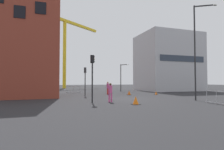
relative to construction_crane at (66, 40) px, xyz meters
The scene contains 15 objects.
ground 35.60m from the construction_crane, 82.56° to the right, with size 160.00×160.00×0.00m, color #28282B.
brick_building 27.78m from the construction_crane, 106.74° to the right, with size 9.96×8.96×13.41m.
office_block 27.97m from the construction_crane, 45.35° to the right, with size 11.39×9.10×11.41m.
construction_crane is the anchor object (origin of this frame).
streetlamp_tall 38.65m from the construction_crane, 74.74° to the right, with size 1.90×1.16×9.39m.
streetlamp_short 23.86m from the construction_crane, 66.47° to the right, with size 1.16×1.38×5.00m.
traffic_light_crosswalk 36.46m from the construction_crane, 90.27° to the right, with size 0.39×0.30×4.19m.
traffic_light_verge 29.90m from the construction_crane, 89.16° to the right, with size 0.33×0.39×3.63m.
pedestrian_walking 37.30m from the construction_crane, 87.70° to the right, with size 0.34×0.34×1.71m.
pedestrian_waiting 28.97m from the construction_crane, 81.29° to the right, with size 0.34×0.34×1.82m.
safety_barrier_right_run 42.26m from the construction_crane, 76.80° to the right, with size 0.19×2.29×1.08m.
safety_barrier_mid_span 25.04m from the construction_crane, 90.95° to the right, with size 2.31×0.15×1.08m.
traffic_cone_striped 31.32m from the construction_crane, 76.78° to the right, with size 0.60×0.60×0.60m.
traffic_cone_on_verge 39.61m from the construction_crane, 85.58° to the right, with size 0.65×0.65×0.66m.
traffic_cone_orange 33.04m from the construction_crane, 70.24° to the right, with size 0.47×0.47×0.48m.
Camera 1 is at (-7.77, -17.74, 1.86)m, focal length 28.82 mm.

